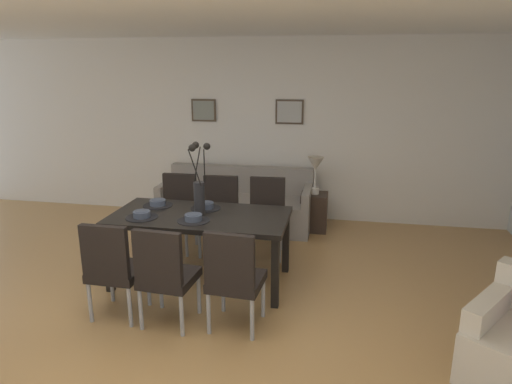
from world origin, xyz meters
TOP-DOWN VIEW (x-y plane):
  - ground_plane at (0.00, 0.00)m, footprint 9.00×9.00m
  - back_wall_panel at (0.00, 3.25)m, footprint 9.00×0.10m
  - ceiling_panel at (0.00, 0.40)m, footprint 9.00×7.20m
  - dining_table at (-0.11, 0.92)m, footprint 1.80×0.90m
  - dining_chair_near_left at (-0.64, 0.07)m, footprint 0.45×0.45m
  - dining_chair_near_right at (-0.67, 1.76)m, footprint 0.45×0.45m
  - dining_chair_far_left at (-0.14, 0.03)m, footprint 0.47×0.47m
  - dining_chair_far_right at (-0.13, 1.76)m, footprint 0.47×0.47m
  - dining_chair_mid_left at (0.45, 0.08)m, footprint 0.47×0.47m
  - dining_chair_mid_right at (0.44, 1.79)m, footprint 0.46×0.46m
  - centerpiece_vase at (-0.11, 0.92)m, footprint 0.21×0.23m
  - placemat_near_left at (-0.65, 0.72)m, footprint 0.32×0.32m
  - bowl_near_left at (-0.65, 0.72)m, footprint 0.17×0.17m
  - placemat_near_right at (-0.65, 1.12)m, footprint 0.32×0.32m
  - bowl_near_right at (-0.65, 1.12)m, footprint 0.17×0.17m
  - placemat_far_left at (-0.11, 0.72)m, footprint 0.32×0.32m
  - bowl_far_left at (-0.11, 0.72)m, footprint 0.17×0.17m
  - placemat_far_right at (-0.11, 1.12)m, footprint 0.32×0.32m
  - bowl_far_right at (-0.11, 1.12)m, footprint 0.17×0.17m
  - sofa at (-0.14, 2.70)m, footprint 2.09×0.84m
  - side_table at (0.95, 2.71)m, footprint 0.36×0.36m
  - table_lamp at (0.95, 2.71)m, footprint 0.22×0.22m
  - framed_picture_left at (-0.74, 3.18)m, footprint 0.37×0.03m
  - framed_picture_center at (0.53, 3.18)m, footprint 0.40×0.03m

SIDE VIEW (x-z plane):
  - ground_plane at x=0.00m, z-range 0.00..0.00m
  - side_table at x=0.95m, z-range 0.00..0.52m
  - sofa at x=-0.14m, z-range -0.12..0.68m
  - dining_chair_near_left at x=-0.64m, z-range 0.05..0.97m
  - dining_chair_near_right at x=-0.67m, z-range 0.05..0.97m
  - dining_chair_far_left at x=-0.14m, z-range 0.05..0.97m
  - dining_chair_far_right at x=-0.13m, z-range 0.05..0.97m
  - dining_chair_mid_left at x=0.45m, z-range 0.05..0.97m
  - dining_chair_mid_right at x=0.44m, z-range 0.05..0.97m
  - dining_table at x=-0.11m, z-range 0.29..1.03m
  - placemat_near_left at x=-0.65m, z-range 0.74..0.75m
  - placemat_near_right at x=-0.65m, z-range 0.74..0.75m
  - placemat_far_left at x=-0.11m, z-range 0.74..0.75m
  - placemat_far_right at x=-0.11m, z-range 0.74..0.75m
  - bowl_near_left at x=-0.65m, z-range 0.75..0.81m
  - bowl_near_right at x=-0.65m, z-range 0.75..0.81m
  - bowl_far_left at x=-0.11m, z-range 0.75..0.81m
  - bowl_far_right at x=-0.11m, z-range 0.75..0.81m
  - table_lamp at x=0.95m, z-range 0.64..1.15m
  - centerpiece_vase at x=-0.11m, z-range 0.66..1.39m
  - back_wall_panel at x=0.00m, z-range 0.00..2.60m
  - framed_picture_left at x=-0.74m, z-range 1.41..1.74m
  - framed_picture_center at x=0.53m, z-range 1.40..1.75m
  - ceiling_panel at x=0.00m, z-range 2.60..2.68m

